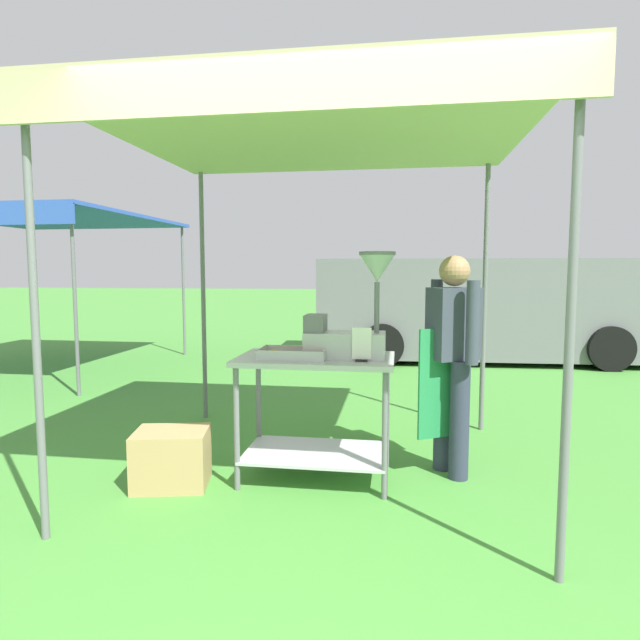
% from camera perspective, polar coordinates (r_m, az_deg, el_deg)
% --- Properties ---
extents(ground_plane, '(70.00, 70.00, 0.00)m').
position_cam_1_polar(ground_plane, '(8.43, 5.91, -4.91)').
color(ground_plane, '#478E38').
extents(stall_canopy, '(2.93, 2.67, 2.52)m').
position_cam_1_polar(stall_canopy, '(3.89, -0.24, 19.20)').
color(stall_canopy, slate).
rests_on(stall_canopy, ground).
extents(donut_cart, '(1.10, 0.67, 0.89)m').
position_cam_1_polar(donut_cart, '(3.79, -0.46, -7.97)').
color(donut_cart, '#B7B7BC').
rests_on(donut_cart, ground).
extents(donut_tray, '(0.47, 0.29, 0.07)m').
position_cam_1_polar(donut_tray, '(3.66, -2.87, -3.85)').
color(donut_tray, '#B7B7BC').
rests_on(donut_tray, donut_cart).
extents(donut_fryer, '(0.63, 0.28, 0.74)m').
position_cam_1_polar(donut_fryer, '(3.66, 3.44, -0.19)').
color(donut_fryer, '#B7B7BC').
rests_on(donut_fryer, donut_cart).
extents(menu_sign, '(0.13, 0.05, 0.23)m').
position_cam_1_polar(menu_sign, '(3.53, 4.56, -2.97)').
color(menu_sign, black).
rests_on(menu_sign, donut_cart).
extents(vendor, '(0.45, 0.51, 1.61)m').
position_cam_1_polar(vendor, '(3.93, 14.17, -3.52)').
color(vendor, '#2D3347').
rests_on(vendor, ground).
extents(supply_crate, '(0.56, 0.47, 0.39)m').
position_cam_1_polar(supply_crate, '(3.92, -15.86, -14.27)').
color(supply_crate, tan).
rests_on(supply_crate, ground).
extents(van_grey, '(5.57, 2.28, 1.69)m').
position_cam_1_polar(van_grey, '(9.34, 17.15, 1.31)').
color(van_grey, slate).
rests_on(van_grey, ground).
extents(neighbour_tent, '(3.09, 3.37, 2.32)m').
position_cam_1_polar(neighbour_tent, '(8.95, -27.74, 9.57)').
color(neighbour_tent, slate).
rests_on(neighbour_tent, ground).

